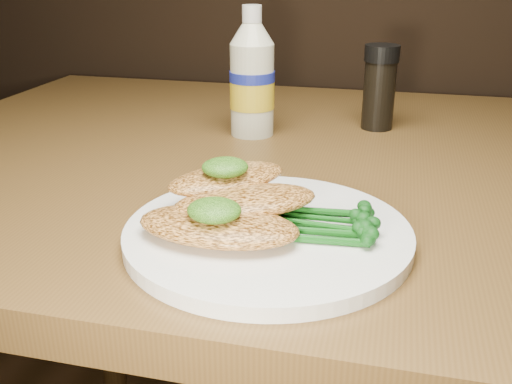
# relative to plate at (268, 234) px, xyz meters

# --- Properties ---
(plate) EXTENTS (0.26, 0.26, 0.01)m
(plate) POSITION_rel_plate_xyz_m (0.00, 0.00, 0.00)
(plate) COLOR white
(plate) RESTS_ON dining_table
(chicken_front) EXTENTS (0.14, 0.08, 0.02)m
(chicken_front) POSITION_rel_plate_xyz_m (-0.04, -0.03, 0.02)
(chicken_front) COLOR #E79949
(chicken_front) RESTS_ON plate
(chicken_mid) EXTENTS (0.15, 0.12, 0.02)m
(chicken_mid) POSITION_rel_plate_xyz_m (-0.02, 0.01, 0.03)
(chicken_mid) COLOR #E79949
(chicken_mid) RESTS_ON plate
(chicken_back) EXTENTS (0.13, 0.13, 0.02)m
(chicken_back) POSITION_rel_plate_xyz_m (-0.05, 0.04, 0.03)
(chicken_back) COLOR #E79949
(chicken_back) RESTS_ON plate
(pesto_front) EXTENTS (0.05, 0.05, 0.02)m
(pesto_front) POSITION_rel_plate_xyz_m (-0.04, -0.04, 0.03)
(pesto_front) COLOR #0F3207
(pesto_front) RESTS_ON chicken_front
(pesto_back) EXTENTS (0.05, 0.05, 0.02)m
(pesto_back) POSITION_rel_plate_xyz_m (-0.05, 0.03, 0.05)
(pesto_back) COLOR #0F3207
(pesto_back) RESTS_ON chicken_back
(broccolini_bundle) EXTENTS (0.13, 0.10, 0.02)m
(broccolini_bundle) POSITION_rel_plate_xyz_m (0.04, 0.01, 0.02)
(broccolini_bundle) COLOR #125213
(broccolini_bundle) RESTS_ON plate
(mayo_bottle) EXTENTS (0.08, 0.08, 0.18)m
(mayo_bottle) POSITION_rel_plate_xyz_m (-0.09, 0.32, 0.08)
(mayo_bottle) COLOR beige
(mayo_bottle) RESTS_ON dining_table
(pepper_grinder) EXTENTS (0.06, 0.06, 0.12)m
(pepper_grinder) POSITION_rel_plate_xyz_m (0.08, 0.39, 0.05)
(pepper_grinder) COLOR black
(pepper_grinder) RESTS_ON dining_table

